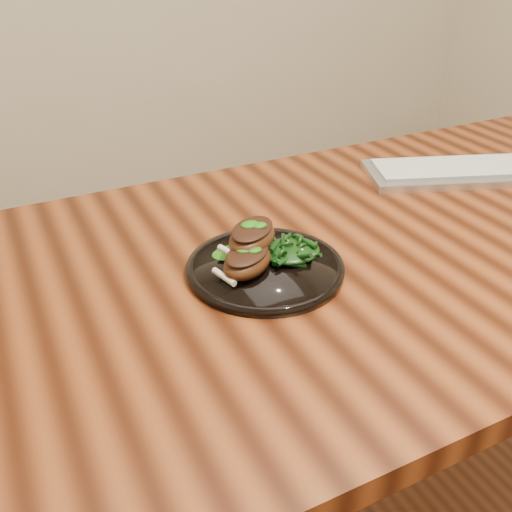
{
  "coord_description": "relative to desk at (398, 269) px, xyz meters",
  "views": [
    {
      "loc": [
        -0.63,
        -0.68,
        1.22
      ],
      "look_at": [
        -0.3,
        -0.01,
        0.78
      ],
      "focal_mm": 40.0,
      "sensor_mm": 36.0,
      "label": 1
    }
  ],
  "objects": [
    {
      "name": "desk",
      "position": [
        0.0,
        0.0,
        0.0
      ],
      "size": [
        1.6,
        0.8,
        0.75
      ],
      "color": "black",
      "rests_on": "ground"
    },
    {
      "name": "greens_heap",
      "position": [
        -0.23,
        -0.01,
        0.11
      ],
      "size": [
        0.09,
        0.09,
        0.03
      ],
      "color": "black",
      "rests_on": "plate"
    },
    {
      "name": "plate",
      "position": [
        -0.28,
        -0.02,
        0.09
      ],
      "size": [
        0.24,
        0.24,
        0.01
      ],
      "color": "black",
      "rests_on": "desk"
    },
    {
      "name": "keyboard",
      "position": [
        0.31,
        0.12,
        0.09
      ],
      "size": [
        0.51,
        0.31,
        0.02
      ],
      "color": "#B8BBBD",
      "rests_on": "desk"
    },
    {
      "name": "lamb_chop_front",
      "position": [
        -0.32,
        -0.02,
        0.12
      ],
      "size": [
        0.11,
        0.11,
        0.04
      ],
      "color": "#421F0C",
      "rests_on": "plate"
    },
    {
      "name": "herb_smear",
      "position": [
        -0.31,
        0.04,
        0.1
      ],
      "size": [
        0.07,
        0.05,
        0.0
      ],
      "primitive_type": "ellipsoid",
      "color": "#104D08",
      "rests_on": "plate"
    },
    {
      "name": "lamb_chop_back",
      "position": [
        -0.29,
        0.01,
        0.14
      ],
      "size": [
        0.12,
        0.11,
        0.04
      ],
      "color": "#421F0C",
      "rests_on": "plate"
    }
  ]
}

